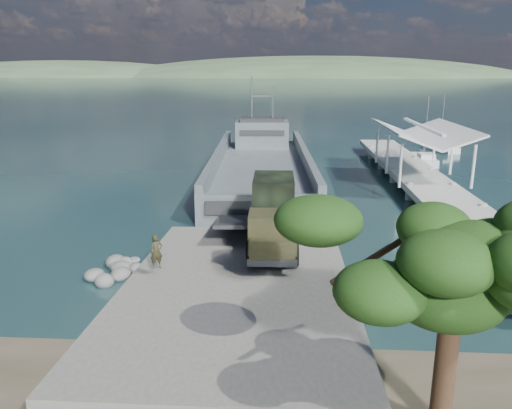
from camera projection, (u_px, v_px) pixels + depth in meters
The scene contains 11 objects.
ground at pixel (240, 283), 23.27m from camera, with size 1400.00×1400.00×0.00m, color #173439.
boat_ramp at pixel (238, 287), 22.24m from camera, with size 10.00×18.00×0.50m, color slate.
shoreline_rocks at pixel (113, 276), 24.12m from camera, with size 3.20×5.60×0.90m, color slate, non-canonical shape.
distant_headlands at pixel (331, 77), 559.26m from camera, with size 1000.00×240.00×48.00m, color #3C5435, non-canonical shape.
pier at pixel (422, 172), 40.14m from camera, with size 6.40×44.00×6.10m.
landing_craft at pixel (262, 172), 44.37m from camera, with size 9.50×32.68×9.61m.
military_truck at pixel (273, 215), 26.24m from camera, with size 2.63×7.64×3.51m.
soldier at pixel (157, 260), 22.63m from camera, with size 0.58×0.38×1.60m, color #202D19.
sailboat_near at pixel (424, 160), 52.32m from camera, with size 1.74×5.82×7.07m.
sailboat_far at pixel (441, 148), 60.21m from camera, with size 3.37×5.89×6.90m.
overhang_tree at pixel (433, 253), 12.54m from camera, with size 7.18×6.61×6.52m.
Camera 1 is at (2.08, -21.38, 9.72)m, focal length 35.00 mm.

